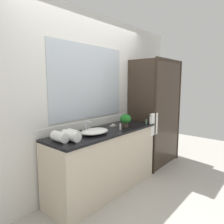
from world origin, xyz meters
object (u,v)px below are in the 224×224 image
sink_basin (95,131)px  potted_plant (126,119)px  amenity_bottle_body_wash (120,127)px  amenity_bottle_shampoo (146,121)px  soap_dish (113,125)px  faucet (86,128)px  rolled_towel_middle (71,136)px  rolled_towel_near_edge (60,137)px  rolled_towel_far_edge (73,134)px

sink_basin → potted_plant: potted_plant is taller
potted_plant → amenity_bottle_body_wash: bearing=-162.7°
sink_basin → amenity_bottle_shampoo: bearing=-8.9°
amenity_bottle_shampoo → soap_dish: bearing=147.8°
faucet → rolled_towel_middle: faucet is taller
potted_plant → amenity_bottle_body_wash: potted_plant is taller
amenity_bottle_body_wash → rolled_towel_near_edge: 0.94m
sink_basin → faucet: (0.00, 0.17, 0.02)m
rolled_towel_far_edge → amenity_bottle_shampoo: bearing=-10.1°
amenity_bottle_body_wash → rolled_towel_far_edge: rolled_towel_far_edge is taller
potted_plant → amenity_bottle_shampoo: bearing=-17.4°
soap_dish → rolled_towel_near_edge: 1.07m
rolled_towel_middle → rolled_towel_far_edge: rolled_towel_middle is taller
amenity_bottle_shampoo → rolled_towel_middle: 1.45m
amenity_bottle_body_wash → rolled_towel_near_edge: size_ratio=0.42×
soap_dish → amenity_bottle_body_wash: amenity_bottle_body_wash is taller
amenity_bottle_shampoo → sink_basin: bearing=171.1°
sink_basin → rolled_towel_far_edge: 0.31m
amenity_bottle_body_wash → rolled_towel_middle: rolled_towel_middle is taller
soap_dish → amenity_bottle_body_wash: bearing=-118.6°
sink_basin → rolled_towel_middle: 0.41m
soap_dish → rolled_towel_far_edge: bearing=-175.4°
potted_plant → rolled_towel_far_edge: bearing=173.2°
sink_basin → rolled_towel_far_edge: (-0.30, 0.08, 0.02)m
faucet → potted_plant: bearing=-17.8°
amenity_bottle_body_wash → potted_plant: bearing=17.3°
sink_basin → amenity_bottle_body_wash: bearing=-14.0°
rolled_towel_near_edge → rolled_towel_far_edge: 0.22m
rolled_towel_middle → rolled_towel_far_edge: (0.11, 0.09, -0.01)m
sink_basin → amenity_bottle_body_wash: 0.43m
sink_basin → soap_dish: 0.57m
potted_plant → soap_dish: size_ratio=1.97×
faucet → rolled_towel_near_edge: 0.53m
faucet → potted_plant: 0.66m
faucet → sink_basin: bearing=-90.0°
potted_plant → amenity_bottle_shampoo: potted_plant is taller
faucet → amenity_bottle_body_wash: faucet is taller
amenity_bottle_body_wash → rolled_towel_far_edge: size_ratio=0.48×
amenity_bottle_body_wash → rolled_towel_far_edge: bearing=165.9°
faucet → amenity_bottle_shampoo: size_ratio=1.83×
sink_basin → rolled_towel_far_edge: rolled_towel_far_edge is taller
rolled_towel_far_edge → rolled_towel_middle: bearing=-141.5°
faucet → potted_plant: potted_plant is taller
sink_basin → amenity_bottle_shampoo: 1.05m
amenity_bottle_shampoo → rolled_towel_middle: rolled_towel_middle is taller
amenity_bottle_shampoo → rolled_towel_near_edge: rolled_towel_near_edge is taller
rolled_towel_near_edge → soap_dish: bearing=5.0°
rolled_towel_near_edge → sink_basin: bearing=-5.7°
rolled_towel_near_edge → rolled_towel_far_edge: size_ratio=1.15×
potted_plant → soap_dish: potted_plant is taller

